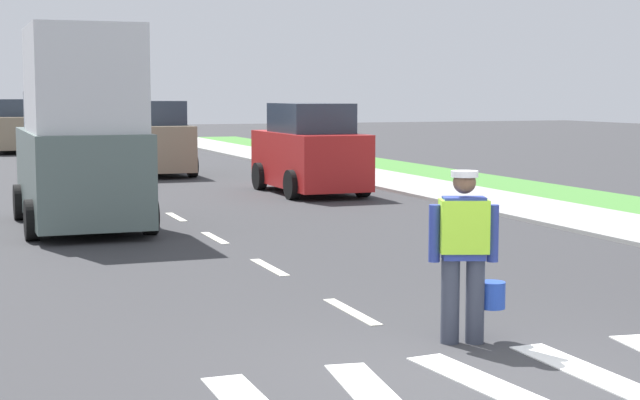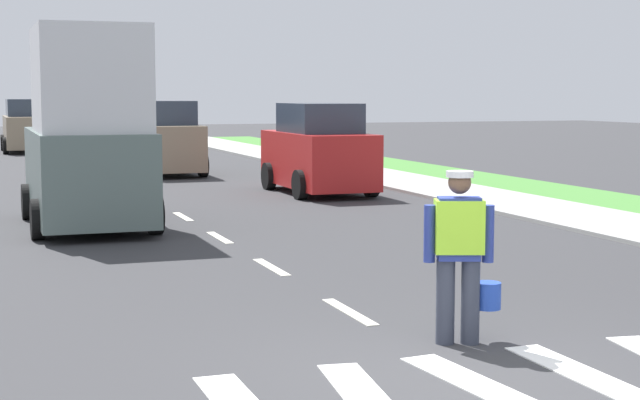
# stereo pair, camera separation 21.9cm
# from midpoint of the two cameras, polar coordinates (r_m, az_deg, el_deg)

# --- Properties ---
(ground_plane) EXTENTS (96.00, 96.00, 0.00)m
(ground_plane) POSITION_cam_midpoint_polar(r_m,az_deg,el_deg) (28.68, -11.40, 1.21)
(ground_plane) COLOR #333335
(sidewalk_right) EXTENTS (2.40, 72.00, 0.14)m
(sidewalk_right) POSITION_cam_midpoint_polar(r_m,az_deg,el_deg) (20.74, 13.35, -0.68)
(sidewalk_right) COLOR #9E9E99
(sidewalk_right) RESTS_ON ground
(crosswalk_stripes) EXTENTS (4.49, 1.93, 0.01)m
(crosswalk_stripes) POSITION_cam_midpoint_polar(r_m,az_deg,el_deg) (8.47, 9.69, -10.37)
(crosswalk_stripes) COLOR white
(crosswalk_stripes) RESTS_ON ground
(lane_center_line) EXTENTS (0.14, 46.40, 0.01)m
(lane_center_line) POSITION_cam_midpoint_polar(r_m,az_deg,el_deg) (32.83, -12.44, 1.80)
(lane_center_line) COLOR silver
(lane_center_line) RESTS_ON ground
(road_worker) EXTENTS (0.76, 0.42, 1.67)m
(road_worker) POSITION_cam_midpoint_polar(r_m,az_deg,el_deg) (9.61, 8.74, -2.74)
(road_worker) COLOR #383D4C
(road_worker) RESTS_ON ground
(delivery_truck) EXTENTS (2.16, 4.60, 3.54)m
(delivery_truck) POSITION_cam_midpoint_polar(r_m,az_deg,el_deg) (18.16, -12.86, 3.48)
(delivery_truck) COLOR slate
(delivery_truck) RESTS_ON ground
(car_outgoing_far) EXTENTS (1.91, 3.98, 2.19)m
(car_outgoing_far) POSITION_cam_midpoint_polar(r_m,az_deg,el_deg) (29.83, -8.64, 3.40)
(car_outgoing_far) COLOR gray
(car_outgoing_far) RESTS_ON ground
(car_oncoming_third) EXTENTS (2.09, 4.26, 2.17)m
(car_oncoming_third) POSITION_cam_midpoint_polar(r_m,az_deg,el_deg) (42.70, -16.27, 4.02)
(car_oncoming_third) COLOR gray
(car_oncoming_third) RESTS_ON ground
(car_parked_far) EXTENTS (1.96, 4.06, 2.17)m
(car_parked_far) POSITION_cam_midpoint_polar(r_m,az_deg,el_deg) (23.93, 0.16, 2.79)
(car_parked_far) COLOR red
(car_parked_far) RESTS_ON ground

